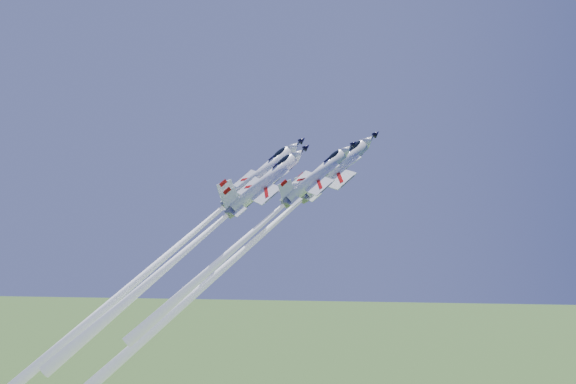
# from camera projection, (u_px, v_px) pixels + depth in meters

# --- Properties ---
(jet_lead) EXTENTS (41.83, 24.85, 44.33)m
(jet_lead) POSITION_uv_depth(u_px,v_px,m) (235.00, 258.00, 93.85)
(jet_lead) COLOR white
(jet_left) EXTENTS (44.19, 26.25, 46.88)m
(jet_left) POSITION_uv_depth(u_px,v_px,m) (152.00, 268.00, 97.16)
(jet_left) COLOR white
(jet_right) EXTENTS (28.39, 16.87, 29.43)m
(jet_right) POSITION_uv_depth(u_px,v_px,m) (254.00, 231.00, 88.21)
(jet_right) COLOR white
(jet_slot) EXTENTS (32.53, 19.33, 33.75)m
(jet_slot) POSITION_uv_depth(u_px,v_px,m) (192.00, 245.00, 90.45)
(jet_slot) COLOR white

